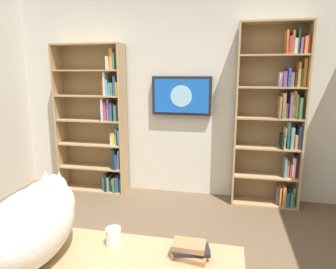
{
  "coord_description": "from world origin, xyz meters",
  "views": [
    {
      "loc": [
        -0.68,
        1.64,
        1.62
      ],
      "look_at": [
        -0.13,
        -1.02,
        1.06
      ],
      "focal_mm": 31.77,
      "sensor_mm": 36.0,
      "label": 1
    }
  ],
  "objects_px": {
    "desk_book_stack": "(191,250)",
    "coffee_mug": "(114,237)",
    "cat": "(36,220)",
    "bookshelf_right": "(99,122)",
    "wall_mounted_tv": "(182,96)",
    "bookshelf_left": "(277,117)"
  },
  "relations": [
    {
      "from": "desk_book_stack",
      "to": "coffee_mug",
      "type": "bearing_deg",
      "value": -2.09
    },
    {
      "from": "cat",
      "to": "bookshelf_right",
      "type": "bearing_deg",
      "value": -71.88
    },
    {
      "from": "bookshelf_right",
      "to": "desk_book_stack",
      "type": "relative_size",
      "value": 10.36
    },
    {
      "from": "bookshelf_right",
      "to": "cat",
      "type": "relative_size",
      "value": 2.79
    },
    {
      "from": "wall_mounted_tv",
      "to": "cat",
      "type": "bearing_deg",
      "value": 83.86
    },
    {
      "from": "wall_mounted_tv",
      "to": "coffee_mug",
      "type": "distance_m",
      "value": 2.51
    },
    {
      "from": "bookshelf_left",
      "to": "wall_mounted_tv",
      "type": "xyz_separation_m",
      "value": [
        1.17,
        -0.08,
        0.23
      ]
    },
    {
      "from": "cat",
      "to": "coffee_mug",
      "type": "bearing_deg",
      "value": -151.65
    },
    {
      "from": "bookshelf_right",
      "to": "coffee_mug",
      "type": "relative_size",
      "value": 20.7
    },
    {
      "from": "desk_book_stack",
      "to": "wall_mounted_tv",
      "type": "bearing_deg",
      "value": -79.73
    },
    {
      "from": "bookshelf_right",
      "to": "wall_mounted_tv",
      "type": "xyz_separation_m",
      "value": [
        -1.11,
        -0.08,
        0.36
      ]
    },
    {
      "from": "bookshelf_left",
      "to": "cat",
      "type": "height_order",
      "value": "bookshelf_left"
    },
    {
      "from": "bookshelf_left",
      "to": "coffee_mug",
      "type": "distance_m",
      "value": 2.64
    },
    {
      "from": "coffee_mug",
      "to": "desk_book_stack",
      "type": "xyz_separation_m",
      "value": [
        -0.41,
        0.01,
        -0.01
      ]
    },
    {
      "from": "desk_book_stack",
      "to": "cat",
      "type": "bearing_deg",
      "value": 12.2
    },
    {
      "from": "bookshelf_left",
      "to": "wall_mounted_tv",
      "type": "distance_m",
      "value": 1.19
    },
    {
      "from": "bookshelf_left",
      "to": "bookshelf_right",
      "type": "distance_m",
      "value": 2.28
    },
    {
      "from": "cat",
      "to": "desk_book_stack",
      "type": "relative_size",
      "value": 3.71
    },
    {
      "from": "cat",
      "to": "coffee_mug",
      "type": "height_order",
      "value": "cat"
    },
    {
      "from": "wall_mounted_tv",
      "to": "desk_book_stack",
      "type": "bearing_deg",
      "value": 100.27
    },
    {
      "from": "wall_mounted_tv",
      "to": "coffee_mug",
      "type": "bearing_deg",
      "value": 90.88
    },
    {
      "from": "bookshelf_left",
      "to": "desk_book_stack",
      "type": "height_order",
      "value": "bookshelf_left"
    }
  ]
}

